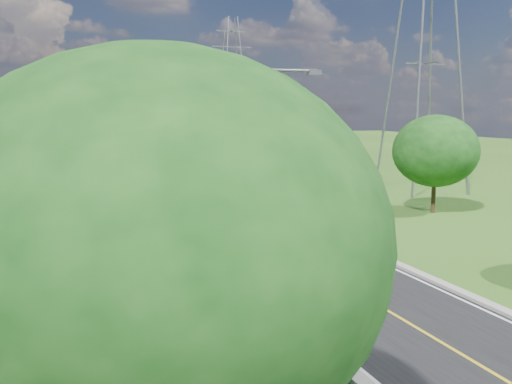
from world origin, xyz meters
The scene contains 22 objects.
ground centered at (0.00, 60.00, 0.00)m, with size 260.00×260.00×0.00m, color #2B4914.
road centered at (0.00, 66.00, 0.03)m, with size 8.00×150.00×0.06m, color black.
curb_left centered at (-4.25, 66.00, 0.11)m, with size 0.50×150.00×0.22m, color gray.
curb_right centered at (4.25, 66.00, 0.11)m, with size 0.50×150.00×0.22m, color gray.
speed_limit_sign centered at (5.20, 37.98, 1.60)m, with size 0.55×0.09×2.40m.
overpass centered at (0.00, 140.00, 2.41)m, with size 30.00×3.00×3.20m.
streetlight_near_left centered at (-6.00, 12.00, 5.94)m, with size 5.90×0.25×10.00m.
streetlight_mid_left centered at (-6.00, 45.00, 5.94)m, with size 5.90×0.25×10.00m.
streetlight_far_right centered at (6.00, 78.00, 5.94)m, with size 5.90×0.25×10.00m.
power_tower_near centered at (22.00, 40.00, 14.01)m, with size 9.00×6.40×28.00m.
power_tower_far centered at (26.00, 115.00, 14.01)m, with size 9.00×6.40×28.00m.
tree_lc centered at (-15.00, 50.00, 5.58)m, with size 7.56×7.56×8.79m.
tree_ld centered at (-17.00, 74.00, 4.95)m, with size 6.72×6.72×7.82m.
tree_le centered at (-14.50, 98.00, 4.33)m, with size 5.88×5.88×6.84m.
tree_lf centered at (-11.00, 2.00, 5.89)m, with size 7.98×7.98×9.28m.
tree_rb centered at (16.00, 30.00, 4.95)m, with size 6.72×6.72×7.82m.
tree_rc centered at (15.00, 52.00, 4.33)m, with size 5.88×5.88×6.84m.
tree_rd centered at (17.00, 76.00, 5.27)m, with size 7.14×7.14×8.30m.
tree_re centered at (14.50, 100.00, 4.02)m, with size 5.46×5.46×6.35m.
tree_rf centered at (18.00, 120.00, 4.64)m, with size 6.30×6.30×7.33m.
bus_outbound centered at (2.90, 59.63, 1.59)m, with size 2.56×10.95×3.05m, color silver.
bus_inbound centered at (-0.90, 51.96, 1.64)m, with size 2.66×11.37×3.17m, color silver.
Camera 1 is at (-12.64, -7.49, 8.18)m, focal length 40.00 mm.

